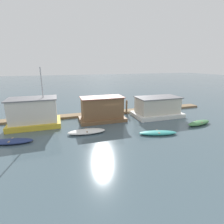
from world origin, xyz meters
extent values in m
plane|color=#475B66|center=(0.00, 0.00, 0.00)|extent=(200.00, 200.00, 0.00)
cube|color=#846B4C|center=(0.00, 3.00, 0.15)|extent=(33.80, 1.61, 0.30)
cube|color=gold|center=(-9.56, 0.43, 0.32)|extent=(6.07, 3.68, 0.63)
cube|color=silver|center=(-9.56, 0.43, 2.03)|extent=(5.32, 2.93, 2.80)
cube|color=slate|center=(-9.56, 0.43, 3.49)|extent=(5.62, 3.23, 0.12)
cylinder|color=#B2B2B7|center=(-8.31, 0.43, 5.34)|extent=(0.12, 0.12, 3.59)
cube|color=brown|center=(-1.06, 0.04, 0.23)|extent=(6.12, 3.22, 0.45)
cube|color=brown|center=(-1.06, 0.04, 1.81)|extent=(5.33, 2.43, 2.71)
cube|color=brown|center=(-1.06, 0.04, 3.22)|extent=(5.63, 2.73, 0.12)
cube|color=white|center=(7.17, -0.34, 0.27)|extent=(6.98, 4.08, 0.54)
cube|color=beige|center=(7.17, -0.34, 1.65)|extent=(5.96, 3.06, 2.21)
cube|color=slate|center=(7.17, -0.34, 2.82)|extent=(6.26, 3.36, 0.12)
ellipsoid|color=navy|center=(-11.34, -4.06, 0.19)|extent=(4.30, 1.99, 0.39)
cube|color=#997F60|center=(-11.34, -4.06, 0.33)|extent=(0.34, 1.11, 0.08)
ellipsoid|color=white|center=(-3.86, -3.84, 0.22)|extent=(4.23, 1.66, 0.45)
cube|color=#997F60|center=(-3.86, -3.84, 0.38)|extent=(0.22, 1.22, 0.08)
ellipsoid|color=teal|center=(3.56, -6.47, 0.19)|extent=(4.32, 2.15, 0.38)
cube|color=#997F60|center=(3.56, -6.47, 0.32)|extent=(0.40, 1.01, 0.08)
ellipsoid|color=#47844C|center=(10.22, -5.30, 0.25)|extent=(3.93, 1.84, 0.50)
cube|color=#997F60|center=(10.22, -5.30, 0.43)|extent=(0.34, 0.95, 0.08)
cylinder|color=brown|center=(-1.22, 1.94, 0.72)|extent=(0.28, 0.28, 1.44)
cylinder|color=brown|center=(3.25, 1.94, 1.08)|extent=(0.27, 0.27, 2.16)
cylinder|color=brown|center=(-2.50, 1.94, 0.78)|extent=(0.28, 0.28, 1.57)
camera|label=1|loc=(-6.61, -21.95, 7.55)|focal=28.00mm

